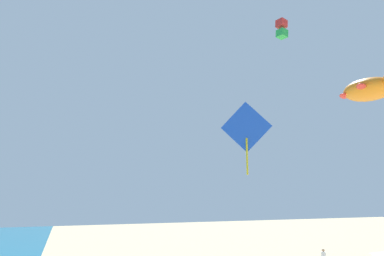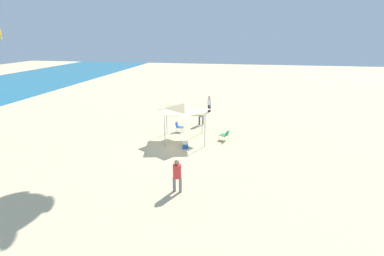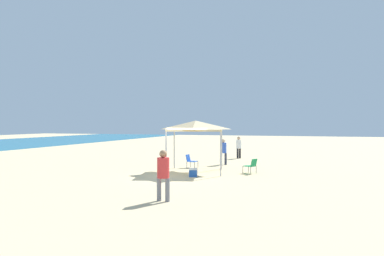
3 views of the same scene
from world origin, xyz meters
The scene contains 8 objects.
ground centered at (0.00, 0.00, -0.05)m, with size 120.00×120.00×0.10m, color beige.
canopy_tent centered at (1.53, -0.34, 2.59)m, with size 3.49×3.49×2.89m.
folding_chair_facing_ocean centered at (3.27, 0.54, 0.47)m, with size 0.60×0.68×0.82m.
folding_chair_near_cooler centered at (1.95, -3.40, 0.47)m, with size 0.74×0.79×0.82m.
cooler_box centered at (-0.02, -0.70, 0.20)m, with size 0.70×0.55×0.40m.
person_near_umbrella centered at (5.45, -1.02, 1.00)m, with size 0.41×0.45×1.71m.
person_by_tent centered at (-5.91, -1.49, 1.06)m, with size 0.43×0.48×1.81m.
person_kite_handler centered at (9.94, -1.21, 1.00)m, with size 0.43×0.41×1.71m.
Camera 3 is at (-17.48, -6.34, 2.76)m, focal length 33.32 mm.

